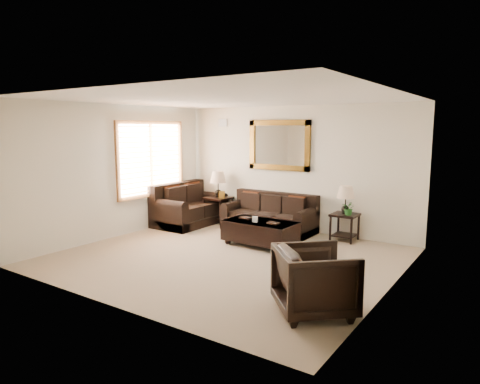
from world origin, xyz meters
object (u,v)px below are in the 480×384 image
Objects in this scene: sofa at (270,217)px; loveseat at (188,209)px; end_table_left at (218,189)px; end_table_right at (345,205)px; armchair at (315,278)px; coffee_table at (260,230)px.

loveseat reaches higher than sofa.
end_table_left is at bearing -39.34° from loveseat.
end_table_left reaches higher than end_table_right.
end_table_left is 5.31m from armchair.
sofa is 1.83× the size of end_table_right.
end_table_left is 0.87× the size of coffee_table.
armchair is at bearing -52.77° from sofa.
end_table_right is (3.11, 0.03, -0.08)m from end_table_left.
loveseat is 1.91× the size of armchair.
armchair reaches higher than coffee_table.
sofa is at bearing -75.91° from loveseat.
armchair is (0.91, -3.48, -0.27)m from end_table_right.
end_table_right is 1.79m from coffee_table.
loveseat is 3.64m from end_table_right.
end_table_left is at bearing 6.75° from armchair.
coffee_table is 3.08m from armchair.
end_table_right reaches higher than coffee_table.
sofa reaches higher than coffee_table.
coffee_table is at bearing -68.84° from sofa.
coffee_table is 1.57× the size of armchair.
end_table_right is at bearing 47.26° from coffee_table.
loveseat is at bearing -129.34° from end_table_left.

